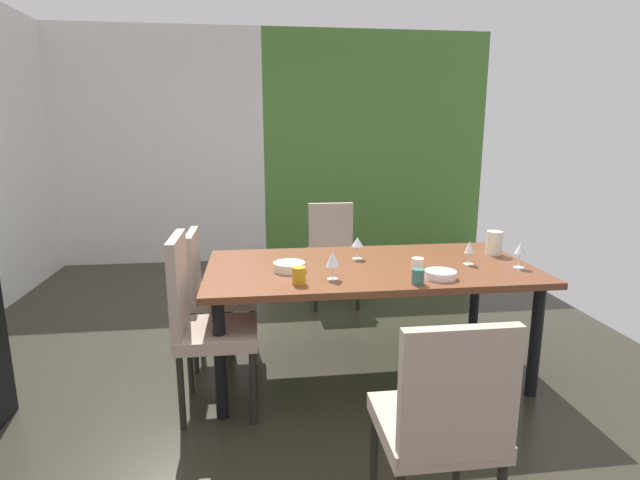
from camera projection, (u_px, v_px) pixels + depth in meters
ground_plane at (298, 379)px, 3.27m from camera, size 5.24×6.37×0.02m
back_panel_interior at (157, 149)px, 5.83m from camera, size 2.49×0.10×2.73m
garden_window_panel at (375, 147)px, 6.16m from camera, size 2.75×0.10×2.73m
dining_table at (369, 276)px, 3.20m from camera, size 2.05×1.04×0.74m
chair_left_far at (213, 287)px, 3.42m from camera, size 0.44×0.44×0.92m
chair_head_far at (333, 247)px, 4.61m from camera, size 0.44×0.45×0.92m
chair_left_near at (202, 317)px, 2.78m from camera, size 0.44×0.44×1.03m
chair_head_near at (443, 420)px, 1.84m from camera, size 0.44×0.44×0.96m
wine_glass_right at (520, 249)px, 3.10m from camera, size 0.07×0.07×0.16m
wine_glass_near_window at (469, 248)px, 3.18m from camera, size 0.07×0.07×0.16m
wine_glass_corner at (333, 259)px, 2.86m from camera, size 0.08×0.08×0.17m
wine_glass_front at (357, 243)px, 3.31m from camera, size 0.08×0.08×0.15m
serving_bowl_center at (289, 267)px, 3.05m from camera, size 0.20×0.20×0.05m
serving_bowl_north at (441, 275)px, 2.90m from camera, size 0.18×0.18×0.05m
cup_left at (299, 276)px, 2.79m from camera, size 0.08×0.08×0.10m
cup_rear at (418, 264)px, 3.08m from camera, size 0.08×0.08×0.07m
cup_east at (418, 276)px, 2.79m from camera, size 0.07×0.07×0.09m
pitcher_south at (494, 243)px, 3.44m from camera, size 0.12×0.11×0.16m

